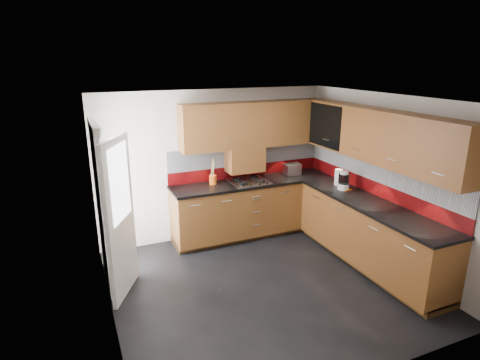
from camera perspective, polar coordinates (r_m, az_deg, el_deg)
name	(u,v)px	position (r m, az deg, el deg)	size (l,w,h in m)	color
room	(266,175)	(4.84, 3.77, 0.66)	(4.00, 3.80, 2.64)	black
base_cabinets	(305,222)	(6.29, 9.29, -5.86)	(2.70, 3.20, 0.95)	brown
countertop	(307,192)	(6.10, 9.47, -1.76)	(2.72, 3.22, 0.04)	black
backsplash	(312,169)	(6.32, 10.21, 1.60)	(2.70, 3.20, 0.54)	maroon
upper_cabinets	(317,130)	(6.04, 10.92, 6.97)	(2.50, 3.20, 0.72)	brown
extractor_hood	(245,159)	(6.51, 0.70, 2.97)	(0.60, 0.33, 0.40)	brown
glass_cabinet	(333,124)	(6.54, 13.04, 7.83)	(0.32, 0.80, 0.66)	black
back_door	(109,212)	(5.21, -18.07, -4.37)	(0.42, 1.19, 2.04)	white
gas_hob	(249,181)	(6.45, 1.29, -0.16)	(0.60, 0.53, 0.05)	silver
utensil_pot	(213,178)	(6.33, -3.88, 0.21)	(0.12, 0.12, 0.41)	#C34C12
toaster	(292,169)	(6.88, 7.43, 1.52)	(0.28, 0.18, 0.20)	silver
food_processor	(344,181)	(6.25, 14.52, -0.18)	(0.17, 0.17, 0.28)	white
paper_towel	(338,177)	(6.46, 13.83, 0.39)	(0.12, 0.12, 0.25)	white
orange_cloth	(346,189)	(6.28, 14.90, -1.31)	(0.13, 0.11, 0.01)	orange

